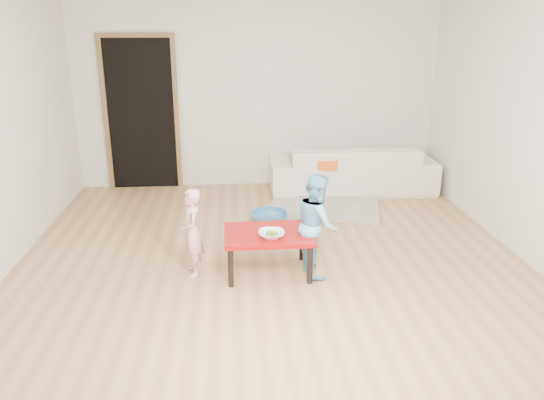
{
  "coord_description": "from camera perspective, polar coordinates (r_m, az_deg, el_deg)",
  "views": [
    {
      "loc": [
        -0.36,
        -4.92,
        2.25
      ],
      "look_at": [
        0.0,
        -0.2,
        0.65
      ],
      "focal_mm": 35.0,
      "sensor_mm": 36.0,
      "label": 1
    }
  ],
  "objects": [
    {
      "name": "bowl",
      "position": [
        4.77,
        -0.05,
        -3.7
      ],
      "size": [
        0.23,
        0.23,
        0.06
      ],
      "primitive_type": "imported",
      "color": "white",
      "rests_on": "red_table"
    },
    {
      "name": "right_wall",
      "position": [
        5.77,
        25.65,
        7.37
      ],
      "size": [
        0.02,
        5.0,
        2.6
      ],
      "primitive_type": "cube",
      "color": "silver",
      "rests_on": "floor"
    },
    {
      "name": "child_blue",
      "position": [
        4.89,
        4.85,
        -2.62
      ],
      "size": [
        0.4,
        0.49,
        0.96
      ],
      "primitive_type": "imported",
      "rotation": [
        0.0,
        0.0,
        1.64
      ],
      "color": "#5DACD8",
      "rests_on": "floor"
    },
    {
      "name": "cushion",
      "position": [
        7.05,
        5.42,
        4.11
      ],
      "size": [
        0.55,
        0.52,
        0.12
      ],
      "primitive_type": "cube",
      "rotation": [
        0.0,
        0.0,
        -0.33
      ],
      "color": "orange",
      "rests_on": "sofa"
    },
    {
      "name": "back_wall",
      "position": [
        7.49,
        -1.59,
        11.36
      ],
      "size": [
        5.0,
        0.02,
        2.6
      ],
      "primitive_type": "cube",
      "color": "silver",
      "rests_on": "floor"
    },
    {
      "name": "doorway",
      "position": [
        7.61,
        -13.84,
        8.85
      ],
      "size": [
        1.02,
        0.08,
        2.11
      ],
      "primitive_type": null,
      "color": "brown",
      "rests_on": "back_wall"
    },
    {
      "name": "red_table",
      "position": [
        4.97,
        -0.4,
        -5.67
      ],
      "size": [
        0.82,
        0.62,
        0.4
      ],
      "primitive_type": null,
      "rotation": [
        0.0,
        0.0,
        0.01
      ],
      "color": "#960808",
      "rests_on": "floor"
    },
    {
      "name": "child_pink",
      "position": [
        4.92,
        -8.6,
        -3.48
      ],
      "size": [
        0.25,
        0.33,
        0.83
      ],
      "primitive_type": "imported",
      "rotation": [
        0.0,
        0.0,
        -1.38
      ],
      "color": "#E1678D",
      "rests_on": "floor"
    },
    {
      "name": "floor",
      "position": [
        5.42,
        -0.16,
        -5.84
      ],
      "size": [
        5.0,
        5.0,
        0.01
      ],
      "primitive_type": "cube",
      "color": "#A07344",
      "rests_on": "ground"
    },
    {
      "name": "sofa",
      "position": [
        7.42,
        8.55,
        3.42
      ],
      "size": [
        2.25,
        0.91,
        0.65
      ],
      "primitive_type": "imported",
      "rotation": [
        0.0,
        0.0,
        3.13
      ],
      "color": "white",
      "rests_on": "floor"
    },
    {
      "name": "broccoli",
      "position": [
        4.77,
        -0.05,
        -3.71
      ],
      "size": [
        0.12,
        0.12,
        0.06
      ],
      "primitive_type": null,
      "color": "#2D5919",
      "rests_on": "red_table"
    },
    {
      "name": "blanket",
      "position": [
        6.84,
        5.72,
        -0.35
      ],
      "size": [
        1.56,
        1.39,
        0.07
      ],
      "primitive_type": null,
      "rotation": [
        0.0,
        0.0,
        -0.23
      ],
      "color": "#AFAC9A",
      "rests_on": "floor"
    },
    {
      "name": "basin",
      "position": [
        6.21,
        -0.33,
        -1.91
      ],
      "size": [
        0.43,
        0.43,
        0.13
      ],
      "primitive_type": "imported",
      "color": "teal",
      "rests_on": "floor"
    }
  ]
}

